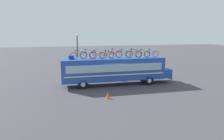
% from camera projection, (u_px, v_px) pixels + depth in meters
% --- Properties ---
extents(ground_plane, '(120.00, 120.00, 0.00)m').
position_uv_depth(ground_plane, '(113.00, 84.00, 22.43)').
color(ground_plane, '#423F44').
extents(bus, '(11.99, 2.46, 2.90)m').
position_uv_depth(bus, '(115.00, 69.00, 22.16)').
color(bus, '#23479E').
rests_on(bus, ground).
extents(luggage_bag_1, '(0.53, 0.40, 0.37)m').
position_uv_depth(luggage_bag_1, '(71.00, 57.00, 20.93)').
color(luggage_bag_1, '#193899').
rests_on(luggage_bag_1, bus).
extents(rooftop_bicycle_1, '(1.72, 0.44, 0.88)m').
position_uv_depth(rooftop_bicycle_1, '(79.00, 55.00, 21.06)').
color(rooftop_bicycle_1, black).
rests_on(rooftop_bicycle_1, bus).
extents(rooftop_bicycle_2, '(1.78, 0.44, 0.98)m').
position_uv_depth(rooftop_bicycle_2, '(88.00, 55.00, 21.27)').
color(rooftop_bicycle_2, black).
rests_on(rooftop_bicycle_2, bus).
extents(rooftop_bicycle_3, '(1.64, 0.44, 0.87)m').
position_uv_depth(rooftop_bicycle_3, '(97.00, 55.00, 21.46)').
color(rooftop_bicycle_3, black).
rests_on(rooftop_bicycle_3, bus).
extents(rooftop_bicycle_4, '(1.62, 0.44, 0.87)m').
position_uv_depth(rooftop_bicycle_4, '(108.00, 55.00, 21.29)').
color(rooftop_bicycle_4, black).
rests_on(rooftop_bicycle_4, bus).
extents(rooftop_bicycle_5, '(1.72, 0.44, 0.97)m').
position_uv_depth(rooftop_bicycle_5, '(115.00, 54.00, 22.22)').
color(rooftop_bicycle_5, black).
rests_on(rooftop_bicycle_5, bus).
extents(rooftop_bicycle_6, '(1.70, 0.44, 0.89)m').
position_uv_depth(rooftop_bicycle_6, '(124.00, 54.00, 22.38)').
color(rooftop_bicycle_6, black).
rests_on(rooftop_bicycle_6, bus).
extents(rooftop_bicycle_7, '(1.74, 0.44, 0.97)m').
position_uv_depth(rooftop_bicycle_7, '(134.00, 54.00, 22.24)').
color(rooftop_bicycle_7, black).
rests_on(rooftop_bicycle_7, bus).
extents(rooftop_bicycle_8, '(1.65, 0.44, 0.91)m').
position_uv_depth(rooftop_bicycle_8, '(143.00, 54.00, 22.34)').
color(rooftop_bicycle_8, black).
rests_on(rooftop_bicycle_8, bus).
extents(rooftop_bicycle_9, '(1.68, 0.44, 0.90)m').
position_uv_depth(rooftop_bicycle_9, '(151.00, 54.00, 22.50)').
color(rooftop_bicycle_9, black).
rests_on(rooftop_bicycle_9, bus).
extents(traffic_cone, '(0.34, 0.34, 0.57)m').
position_uv_depth(traffic_cone, '(108.00, 95.00, 17.70)').
color(traffic_cone, orange).
rests_on(traffic_cone, ground).
extents(street_lamp, '(0.34, 0.34, 5.35)m').
position_uv_depth(street_lamp, '(77.00, 50.00, 26.96)').
color(street_lamp, '#38383D').
rests_on(street_lamp, ground).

